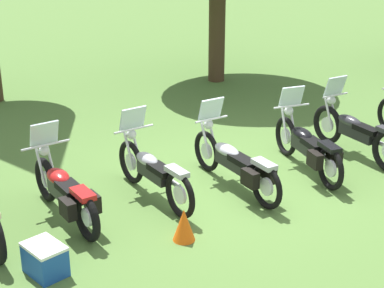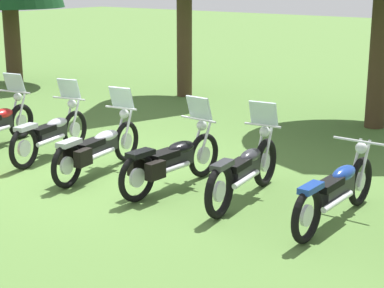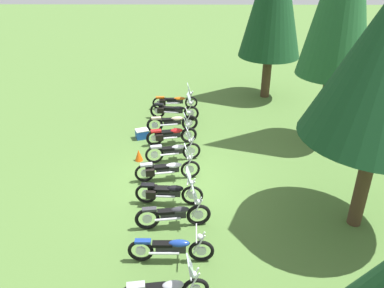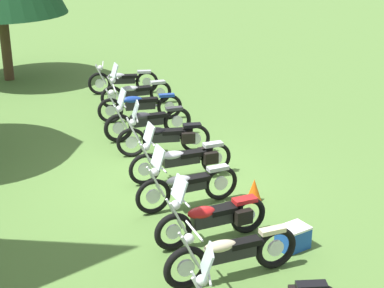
% 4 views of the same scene
% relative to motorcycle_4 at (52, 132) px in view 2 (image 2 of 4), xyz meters
% --- Properties ---
extents(ground_plane, '(80.00, 80.00, 0.00)m').
position_rel_motorcycle_4_xyz_m(ground_plane, '(1.40, -0.00, -0.48)').
color(ground_plane, '#4C7033').
extents(motorcycle_4, '(0.76, 2.20, 1.38)m').
position_rel_motorcycle_4_xyz_m(motorcycle_4, '(0.00, 0.00, 0.00)').
color(motorcycle_4, black).
rests_on(motorcycle_4, ground_plane).
extents(motorcycle_5, '(0.80, 2.40, 1.37)m').
position_rel_motorcycle_4_xyz_m(motorcycle_5, '(1.37, -0.20, -0.00)').
color(motorcycle_5, black).
rests_on(motorcycle_5, ground_plane).
extents(motorcycle_6, '(0.71, 2.30, 1.38)m').
position_rel_motorcycle_4_xyz_m(motorcycle_6, '(2.84, -0.05, 0.01)').
color(motorcycle_6, black).
rests_on(motorcycle_6, ground_plane).
extents(motorcycle_7, '(0.62, 2.35, 1.39)m').
position_rel_motorcycle_4_xyz_m(motorcycle_7, '(4.03, 0.21, 0.00)').
color(motorcycle_7, black).
rests_on(motorcycle_7, ground_plane).
extents(motorcycle_8, '(0.77, 2.40, 1.01)m').
position_rel_motorcycle_4_xyz_m(motorcycle_8, '(5.49, 0.21, -0.02)').
color(motorcycle_8, black).
rests_on(motorcycle_8, ground_plane).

